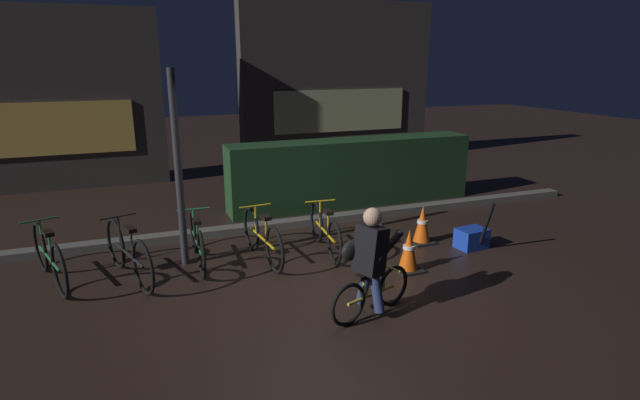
# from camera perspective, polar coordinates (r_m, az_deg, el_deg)

# --- Properties ---
(ground_plane) EXTENTS (40.00, 40.00, 0.00)m
(ground_plane) POSITION_cam_1_polar(r_m,az_deg,el_deg) (6.50, 0.22, -9.19)
(ground_plane) COLOR black
(sidewalk_curb) EXTENTS (12.00, 0.24, 0.12)m
(sidewalk_curb) POSITION_cam_1_polar(r_m,az_deg,el_deg) (8.43, -5.13, -2.85)
(sidewalk_curb) COLOR #56544F
(sidewalk_curb) RESTS_ON ground
(hedge_row) EXTENTS (4.80, 0.70, 1.27)m
(hedge_row) POSITION_cam_1_polar(r_m,az_deg,el_deg) (9.68, 3.63, 3.18)
(hedge_row) COLOR #19381C
(hedge_row) RESTS_ON ground
(storefront_left) EXTENTS (4.46, 0.54, 3.80)m
(storefront_left) POSITION_cam_1_polar(r_m,az_deg,el_deg) (12.12, -28.20, 9.94)
(storefront_left) COLOR #383330
(storefront_left) RESTS_ON ground
(storefront_right) EXTENTS (5.27, 0.54, 4.20)m
(storefront_right) POSITION_cam_1_polar(r_m,az_deg,el_deg) (13.77, 1.96, 13.08)
(storefront_right) COLOR #383330
(storefront_right) RESTS_ON ground
(street_post) EXTENTS (0.10, 0.10, 2.64)m
(street_post) POSITION_cam_1_polar(r_m,az_deg,el_deg) (6.88, -15.81, 3.22)
(street_post) COLOR #2D2D33
(street_post) RESTS_ON ground
(parked_bike_leftmost) EXTENTS (0.61, 1.63, 0.78)m
(parked_bike_leftmost) POSITION_cam_1_polar(r_m,az_deg,el_deg) (7.15, -28.44, -5.74)
(parked_bike_leftmost) COLOR black
(parked_bike_leftmost) RESTS_ON ground
(parked_bike_left_mid) EXTENTS (0.59, 1.65, 0.79)m
(parked_bike_left_mid) POSITION_cam_1_polar(r_m,az_deg,el_deg) (6.85, -20.96, -5.70)
(parked_bike_left_mid) COLOR black
(parked_bike_left_mid) RESTS_ON ground
(parked_bike_center_left) EXTENTS (0.46, 1.59, 0.73)m
(parked_bike_center_left) POSITION_cam_1_polar(r_m,az_deg,el_deg) (7.08, -13.81, -4.61)
(parked_bike_center_left) COLOR black
(parked_bike_center_left) RESTS_ON ground
(parked_bike_center_right) EXTENTS (0.46, 1.60, 0.74)m
(parked_bike_center_right) POSITION_cam_1_polar(r_m,az_deg,el_deg) (7.07, -6.58, -4.24)
(parked_bike_center_right) COLOR black
(parked_bike_center_right) RESTS_ON ground
(parked_bike_right_mid) EXTENTS (0.46, 1.55, 0.72)m
(parked_bike_right_mid) POSITION_cam_1_polar(r_m,az_deg,el_deg) (7.32, 0.57, -3.49)
(parked_bike_right_mid) COLOR black
(parked_bike_right_mid) RESTS_ON ground
(traffic_cone_near) EXTENTS (0.36, 0.36, 0.58)m
(traffic_cone_near) POSITION_cam_1_polar(r_m,az_deg,el_deg) (6.80, 10.07, -5.72)
(traffic_cone_near) COLOR black
(traffic_cone_near) RESTS_ON ground
(traffic_cone_far) EXTENTS (0.36, 0.36, 0.60)m
(traffic_cone_far) POSITION_cam_1_polar(r_m,az_deg,el_deg) (7.85, 11.56, -2.79)
(traffic_cone_far) COLOR black
(traffic_cone_far) RESTS_ON ground
(blue_crate) EXTENTS (0.47, 0.36, 0.30)m
(blue_crate) POSITION_cam_1_polar(r_m,az_deg,el_deg) (7.87, 16.87, -4.19)
(blue_crate) COLOR #193DB7
(blue_crate) RESTS_ON ground
(cyclist) EXTENTS (1.13, 0.51, 1.25)m
(cyclist) POSITION_cam_1_polar(r_m,az_deg,el_deg) (5.47, 5.59, -7.05)
(cyclist) COLOR black
(cyclist) RESTS_ON ground
(closed_umbrella) EXTENTS (0.11, 0.36, 0.81)m
(closed_umbrella) POSITION_cam_1_polar(r_m,az_deg,el_deg) (7.62, 18.33, -2.93)
(closed_umbrella) COLOR black
(closed_umbrella) RESTS_ON ground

